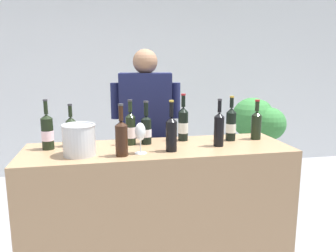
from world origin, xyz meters
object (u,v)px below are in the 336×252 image
wine_bottle_4 (231,124)px  wine_bottle_9 (47,132)px  ice_bucket (79,140)px  person_server (146,148)px  wine_bottle_7 (183,124)px  wine_bottle_3 (219,128)px  wine_bottle_6 (131,128)px  wine_bottle_5 (256,124)px  wine_bottle_8 (146,129)px  wine_bottle_0 (121,137)px  potted_shrub (258,128)px  wine_glass (140,133)px  wine_bottle_1 (71,130)px  wine_bottle_2 (171,133)px

wine_bottle_4 → wine_bottle_9: wine_bottle_9 is taller
ice_bucket → person_server: 0.93m
wine_bottle_7 → ice_bucket: size_ratio=1.67×
wine_bottle_3 → wine_bottle_6: size_ratio=1.03×
wine_bottle_3 → wine_bottle_9: (-1.18, 0.15, -0.01)m
wine_bottle_5 → person_server: size_ratio=0.18×
wine_bottle_3 → wine_bottle_8: size_ratio=1.07×
wine_bottle_0 → wine_bottle_7: 0.59m
wine_bottle_0 → wine_bottle_6: bearing=73.6°
wine_bottle_0 → wine_bottle_4: 0.89m
wine_bottle_3 → potted_shrub: (0.90, 1.18, -0.27)m
wine_bottle_8 → wine_glass: 0.26m
wine_glass → ice_bucket: 0.39m
wine_bottle_0 → wine_bottle_3: (0.69, 0.12, 0.01)m
wine_bottle_9 → potted_shrub: wine_bottle_9 is taller
wine_bottle_4 → wine_bottle_6: bearing=178.7°
wine_bottle_6 → person_server: bearing=70.3°
wine_bottle_3 → wine_bottle_9: size_ratio=0.98×
wine_bottle_1 → wine_bottle_5: (1.39, -0.06, 0.00)m
wine_bottle_3 → wine_bottle_4: wine_bottle_4 is taller
wine_bottle_1 → potted_shrub: size_ratio=0.25×
wine_bottle_7 → person_server: bearing=116.8°
wine_bottle_0 → wine_glass: wine_bottle_0 is taller
wine_glass → person_server: person_server is taller
wine_bottle_2 → wine_bottle_6: wine_bottle_2 is taller
wine_bottle_4 → wine_bottle_8: (-0.65, 0.02, -0.02)m
wine_bottle_2 → person_server: 0.79m
wine_bottle_0 → wine_bottle_5: wine_bottle_0 is taller
wine_bottle_5 → wine_bottle_8: 0.86m
wine_bottle_3 → wine_bottle_5: (0.36, 0.15, -0.01)m
person_server → wine_bottle_6: bearing=-109.7°
wine_glass → wine_bottle_1: bearing=147.7°
wine_bottle_9 → potted_shrub: bearing=26.3°
wine_bottle_2 → ice_bucket: 0.60m
wine_bottle_3 → wine_glass: wine_bottle_3 is taller
ice_bucket → wine_bottle_9: bearing=138.4°
wine_bottle_6 → potted_shrub: wine_bottle_6 is taller
wine_bottle_1 → wine_bottle_5: bearing=-2.4°
person_server → wine_glass: bearing=-100.4°
wine_bottle_7 → wine_bottle_8: bearing=-169.6°
wine_bottle_1 → wine_bottle_9: 0.16m
potted_shrub → wine_glass: bearing=-139.3°
wine_bottle_7 → wine_bottle_2: bearing=-118.1°
wine_bottle_4 → wine_bottle_8: size_ratio=1.08×
wine_bottle_5 → potted_shrub: 1.19m
ice_bucket → wine_bottle_6: bearing=31.1°
wine_bottle_1 → wine_bottle_4: (1.18, -0.06, 0.01)m
wine_bottle_0 → wine_glass: (0.12, 0.03, 0.01)m
wine_bottle_7 → wine_glass: (-0.36, -0.30, 0.01)m
wine_bottle_4 → potted_shrub: wine_bottle_4 is taller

